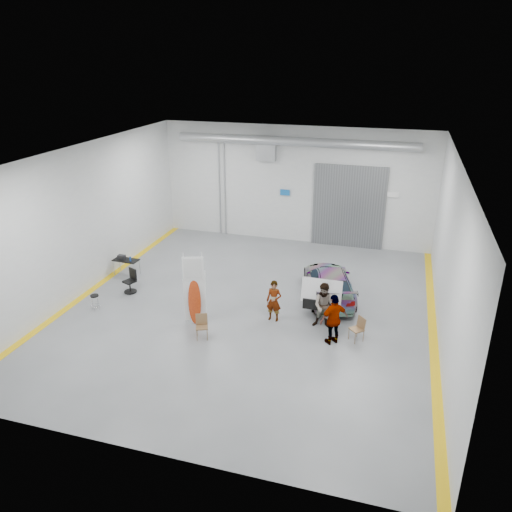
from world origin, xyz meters
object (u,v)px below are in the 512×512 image
(folding_chair_near, at_px, (202,331))
(folding_chair_far, at_px, (356,334))
(person_c, at_px, (334,319))
(work_table, at_px, (125,259))
(person_a, at_px, (274,301))
(sedan_car, at_px, (329,282))
(surfboard_display, at_px, (192,295))
(person_b, at_px, (325,306))
(shop_stool, at_px, (95,303))
(office_chair, at_px, (130,282))

(folding_chair_near, relative_size, folding_chair_far, 1.00)
(person_c, distance_m, work_table, 10.28)
(person_a, relative_size, person_c, 0.86)
(person_a, xyz_separation_m, folding_chair_near, (-2.07, -1.95, -0.52))
(sedan_car, relative_size, folding_chair_far, 5.06)
(sedan_car, height_order, surfboard_display, surfboard_display)
(surfboard_display, xyz_separation_m, work_table, (-4.65, 3.17, -0.41))
(sedan_car, xyz_separation_m, work_table, (-9.12, -0.35, 0.08))
(sedan_car, bearing_deg, person_b, 78.64)
(surfboard_display, relative_size, shop_stool, 4.28)
(folding_chair_near, bearing_deg, shop_stool, 148.87)
(person_b, bearing_deg, sedan_car, 93.63)
(person_b, xyz_separation_m, office_chair, (-8.20, 0.62, -0.43))
(folding_chair_near, bearing_deg, person_c, -10.00)
(person_a, relative_size, work_table, 1.36)
(person_b, height_order, shop_stool, person_b)
(person_c, xyz_separation_m, folding_chair_near, (-4.42, -0.98, -0.65))
(folding_chair_far, bearing_deg, person_c, -106.08)
(sedan_car, xyz_separation_m, office_chair, (-8.00, -1.88, -0.20))
(folding_chair_near, xyz_separation_m, work_table, (-5.37, 4.10, 0.45))
(person_b, distance_m, surfboard_display, 4.79)
(surfboard_display, bearing_deg, person_b, -5.93)
(person_b, bearing_deg, folding_chair_far, -26.75)
(person_a, bearing_deg, shop_stool, -165.29)
(sedan_car, xyz_separation_m, folding_chair_near, (-3.75, -4.45, -0.37))
(folding_chair_far, xyz_separation_m, office_chair, (-9.43, 1.21, 0.17))
(sedan_car, distance_m, person_c, 3.55)
(work_table, bearing_deg, person_a, -16.08)
(shop_stool, bearing_deg, office_chair, 75.28)
(surfboard_display, height_order, folding_chair_far, surfboard_display)
(sedan_car, bearing_deg, shop_stool, 7.67)
(folding_chair_near, height_order, shop_stool, folding_chair_near)
(work_table, bearing_deg, person_c, -17.68)
(folding_chair_far, height_order, work_table, work_table)
(work_table, bearing_deg, office_chair, -53.82)
(office_chair, bearing_deg, person_a, 16.42)
(person_b, relative_size, surfboard_display, 0.62)
(sedan_car, relative_size, person_c, 2.39)
(sedan_car, distance_m, office_chair, 8.22)
(sedan_car, bearing_deg, person_a, 40.11)
(person_a, distance_m, surfboard_display, 3.00)
(person_c, height_order, shop_stool, person_c)
(folding_chair_far, bearing_deg, surfboard_display, -128.95)
(person_b, height_order, person_c, person_c)
(sedan_car, xyz_separation_m, folding_chair_far, (1.43, -3.09, -0.37))
(person_b, xyz_separation_m, work_table, (-9.32, 2.15, -0.15))
(sedan_car, relative_size, shop_stool, 6.76)
(person_c, bearing_deg, work_table, -58.46)
(sedan_car, bearing_deg, folding_chair_near, 33.84)
(sedan_car, height_order, shop_stool, sedan_car)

